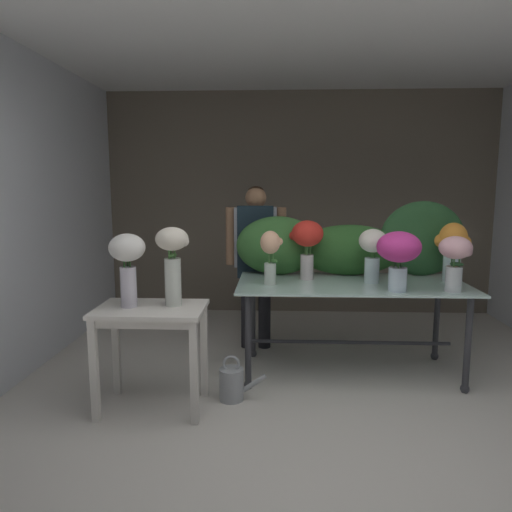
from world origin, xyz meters
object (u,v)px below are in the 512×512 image
object	(u,v)px
vase_sunset_hydrangea	(453,247)
side_table_white	(151,322)
vase_peach_freesia	(271,253)
watering_can	(232,383)
florist	(256,250)
vase_scarlet_anemones	(307,240)
vase_magenta_peonies	(399,252)
vase_cream_lisianthus_tall	(173,258)
vase_white_roses_tall	(128,260)
vase_blush_dahlias	(455,257)
vase_ivory_snapdragons	(373,250)
display_table_glass	(351,296)

from	to	relation	value
vase_sunset_hydrangea	side_table_white	bearing A→B (deg)	-161.43
vase_peach_freesia	watering_can	size ratio (longest dim) A/B	1.24
florist	vase_scarlet_anemones	distance (m)	0.69
side_table_white	vase_peach_freesia	bearing A→B (deg)	35.75
vase_magenta_peonies	vase_sunset_hydrangea	distance (m)	0.67
vase_sunset_hydrangea	vase_cream_lisianthus_tall	bearing A→B (deg)	-161.42
vase_scarlet_anemones	vase_white_roses_tall	world-z (taller)	vase_scarlet_anemones
florist	vase_white_roses_tall	distance (m)	1.56
florist	vase_white_roses_tall	world-z (taller)	florist
vase_scarlet_anemones	vase_blush_dahlias	world-z (taller)	vase_scarlet_anemones
vase_ivory_snapdragons	watering_can	size ratio (longest dim) A/B	1.27
florist	vase_cream_lisianthus_tall	world-z (taller)	florist
vase_peach_freesia	vase_blush_dahlias	xyz separation A→B (m)	(1.39, -0.20, 0.00)
side_table_white	vase_white_roses_tall	world-z (taller)	vase_white_roses_tall
vase_sunset_hydrangea	vase_white_roses_tall	xyz separation A→B (m)	(-2.49, -0.78, -0.00)
vase_white_roses_tall	vase_blush_dahlias	bearing A→B (deg)	9.40
display_table_glass	vase_white_roses_tall	distance (m)	1.84
vase_peach_freesia	vase_cream_lisianthus_tall	bearing A→B (deg)	-141.09
vase_blush_dahlias	vase_cream_lisianthus_tall	distance (m)	2.09
vase_ivory_snapdragons	vase_cream_lisianthus_tall	size ratio (longest dim) A/B	0.81
florist	vase_scarlet_anemones	xyz separation A→B (m)	(0.46, -0.49, 0.16)
side_table_white	vase_magenta_peonies	size ratio (longest dim) A/B	1.64
display_table_glass	vase_magenta_peonies	distance (m)	0.60
side_table_white	vase_peach_freesia	xyz separation A→B (m)	(0.83, 0.59, 0.41)
vase_peach_freesia	vase_ivory_snapdragons	size ratio (longest dim) A/B	0.98
florist	vase_magenta_peonies	world-z (taller)	florist
vase_blush_dahlias	vase_cream_lisianthus_tall	bearing A→B (deg)	-170.63
side_table_white	vase_white_roses_tall	size ratio (longest dim) A/B	1.46
vase_white_roses_tall	vase_peach_freesia	bearing A→B (deg)	31.35
display_table_glass	vase_cream_lisianthus_tall	bearing A→B (deg)	-154.07
vase_scarlet_anemones	watering_can	world-z (taller)	vase_scarlet_anemones
vase_cream_lisianthus_tall	vase_peach_freesia	bearing A→B (deg)	38.91
vase_peach_freesia	side_table_white	bearing A→B (deg)	-144.25
florist	vase_peach_freesia	xyz separation A→B (m)	(0.15, -0.72, 0.08)
vase_blush_dahlias	vase_white_roses_tall	bearing A→B (deg)	-170.60
display_table_glass	vase_ivory_snapdragons	bearing A→B (deg)	-2.53
side_table_white	vase_blush_dahlias	xyz separation A→B (m)	(2.21, 0.39, 0.42)
vase_peach_freesia	vase_cream_lisianthus_tall	distance (m)	0.87
display_table_glass	florist	size ratio (longest dim) A/B	1.19
vase_magenta_peonies	vase_ivory_snapdragons	world-z (taller)	vase_magenta_peonies
display_table_glass	vase_cream_lisianthus_tall	world-z (taller)	vase_cream_lisianthus_tall
vase_sunset_hydrangea	vase_magenta_peonies	bearing A→B (deg)	-144.15
vase_sunset_hydrangea	watering_can	size ratio (longest dim) A/B	1.40
vase_magenta_peonies	vase_blush_dahlias	xyz separation A→B (m)	(0.42, -0.00, -0.03)
vase_blush_dahlias	vase_white_roses_tall	world-z (taller)	vase_white_roses_tall
vase_scarlet_anemones	vase_sunset_hydrangea	xyz separation A→B (m)	(1.20, -0.04, -0.05)
vase_magenta_peonies	vase_sunset_hydrangea	world-z (taller)	vase_sunset_hydrangea
vase_peach_freesia	display_table_glass	bearing A→B (deg)	9.31
vase_ivory_snapdragons	vase_white_roses_tall	bearing A→B (deg)	-158.94
vase_blush_dahlias	vase_white_roses_tall	size ratio (longest dim) A/B	0.82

